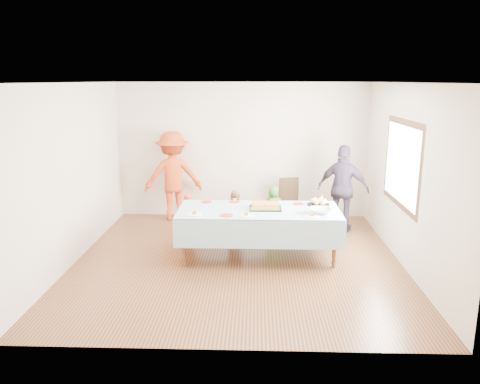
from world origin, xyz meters
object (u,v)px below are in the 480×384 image
object	(u,v)px
dining_chair	(290,198)
adult_left	(173,176)
birthday_cake	(265,206)
party_table	(259,213)

from	to	relation	value
dining_chair	adult_left	distance (m)	2.36
birthday_cake	adult_left	size ratio (longest dim) A/B	0.28
dining_chair	adult_left	size ratio (longest dim) A/B	0.50
birthday_cake	party_table	bearing A→B (deg)	-155.42
party_table	adult_left	world-z (taller)	adult_left
birthday_cake	dining_chair	size ratio (longest dim) A/B	0.56
adult_left	birthday_cake	bearing A→B (deg)	120.68
party_table	dining_chair	size ratio (longest dim) A/B	2.81
birthday_cake	dining_chair	bearing A→B (deg)	73.68
birthday_cake	dining_chair	distance (m)	1.89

